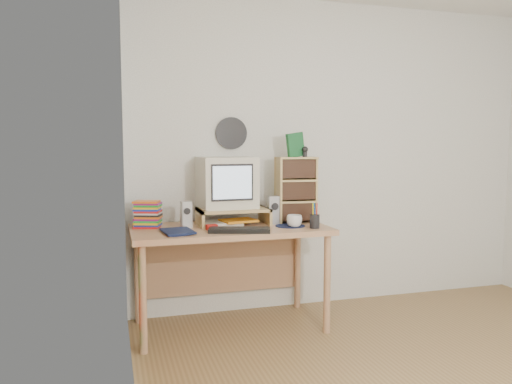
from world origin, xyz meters
TOP-DOWN VIEW (x-y plane):
  - back_wall at (0.00, 1.75)m, footprint 3.50×0.00m
  - left_wall at (-1.75, 0.00)m, footprint 0.00×3.50m
  - curtain at (-1.71, 0.48)m, footprint 0.00×2.20m
  - wall_disc at (-0.93, 1.73)m, footprint 0.25×0.02m
  - desk at (-1.03, 1.44)m, footprint 1.40×0.70m
  - monitor_riser at (-0.98, 1.48)m, footprint 0.52×0.30m
  - crt_monitor at (-1.01, 1.53)m, footprint 0.42×0.42m
  - speaker_left at (-1.33, 1.44)m, footprint 0.08×0.08m
  - speaker_right at (-0.69, 1.42)m, footprint 0.08×0.08m
  - keyboard at (-1.02, 1.14)m, footprint 0.44×0.25m
  - dvd_stack at (-1.60, 1.51)m, footprint 0.21×0.18m
  - cd_rack at (-0.49, 1.45)m, footprint 0.31×0.18m
  - mug at (-0.59, 1.23)m, footprint 0.12×0.12m
  - diary at (-1.52, 1.21)m, footprint 0.25×0.20m
  - mousepad at (-0.60, 1.28)m, footprint 0.25×0.25m
  - pen_cup at (-0.47, 1.15)m, footprint 0.09×0.09m
  - papers at (-1.03, 1.45)m, footprint 0.32×0.26m
  - red_box at (-1.18, 1.29)m, footprint 0.08×0.06m
  - game_box at (-0.50, 1.44)m, footprint 0.14×0.07m
  - webcam at (-0.43, 1.43)m, footprint 0.05×0.05m

SIDE VIEW (x-z plane):
  - desk at x=-1.03m, z-range 0.24..0.99m
  - mousepad at x=-0.60m, z-range 0.75..0.75m
  - keyboard at x=-1.02m, z-range 0.75..0.78m
  - red_box at x=-1.18m, z-range 0.75..0.79m
  - papers at x=-1.03m, z-range 0.75..0.79m
  - diary at x=-1.52m, z-range 0.75..0.80m
  - mug at x=-0.59m, z-range 0.75..0.84m
  - pen_cup at x=-0.47m, z-range 0.75..0.89m
  - monitor_riser at x=-0.98m, z-range 0.78..0.90m
  - speaker_left at x=-1.33m, z-range 0.75..0.94m
  - speaker_right at x=-0.69m, z-range 0.75..0.96m
  - dvd_stack at x=-1.60m, z-range 0.75..1.00m
  - cd_rack at x=-0.49m, z-range 0.75..1.25m
  - crt_monitor at x=-1.01m, z-range 0.87..1.25m
  - curtain at x=-1.71m, z-range 0.05..2.25m
  - back_wall at x=0.00m, z-range -0.50..3.00m
  - left_wall at x=-1.75m, z-range -0.50..3.00m
  - webcam at x=-0.43m, z-range 1.25..1.33m
  - game_box at x=-0.50m, z-range 1.25..1.43m
  - wall_disc at x=-0.93m, z-range 1.30..1.55m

